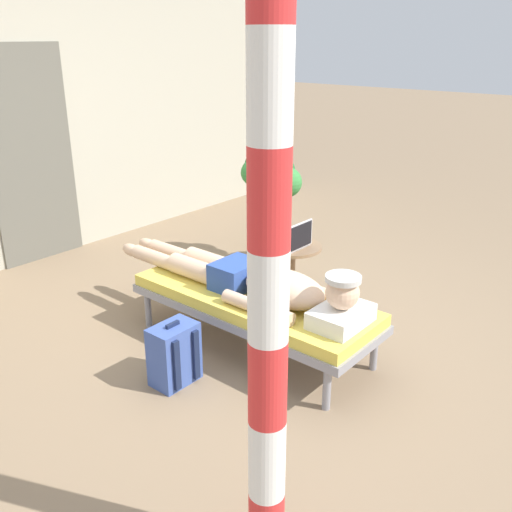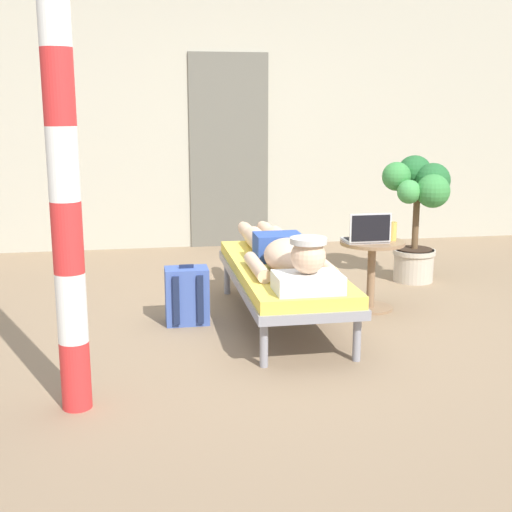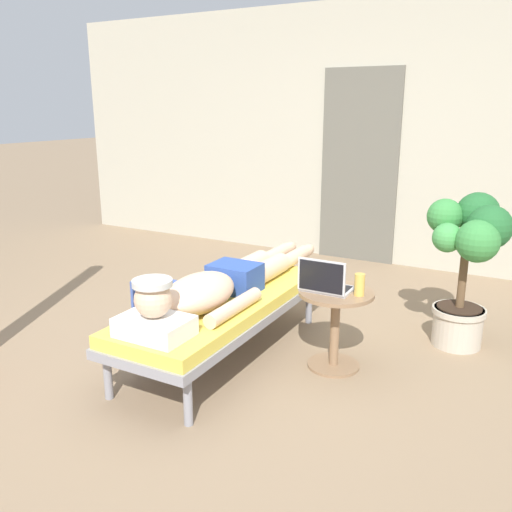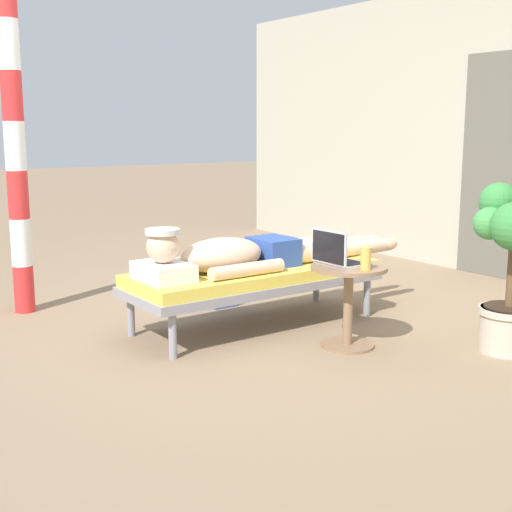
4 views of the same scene
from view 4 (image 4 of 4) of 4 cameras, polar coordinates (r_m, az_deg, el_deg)
The scene contains 10 objects.
ground_plane at distance 4.70m, azimuth -0.37°, elevation -6.33°, with size 40.00×40.00×0.00m, color #8C7256.
house_wall_back at distance 6.74m, azimuth 20.35°, elevation 9.77°, with size 7.60×0.20×2.70m, color #B2AD99.
house_door_panel at distance 6.66m, azimuth 19.67°, elevation 6.96°, with size 0.84×0.03×2.04m, color #625F54.
lounge_chair at distance 4.77m, azimuth -0.10°, elevation -1.80°, with size 0.67×1.82×0.42m.
person_reclining at distance 4.71m, azimuth -0.50°, elevation 0.20°, with size 0.53×2.17×0.33m.
side_table at distance 4.35m, azimuth 7.66°, elevation -2.97°, with size 0.48×0.48×0.52m.
laptop at distance 4.31m, azimuth 6.69°, elevation 0.00°, with size 0.31×0.24×0.23m.
drink_glass at distance 4.19m, azimuth 9.09°, elevation -0.21°, with size 0.06×0.06×0.14m, color gold.
backpack at distance 5.40m, azimuth -3.32°, elevation -1.98°, with size 0.30×0.26×0.42m.
porch_post at distance 5.34m, azimuth -19.34°, elevation 8.60°, with size 0.15×0.15×2.48m.
Camera 4 is at (3.67, -2.61, 1.37)m, focal length 48.28 mm.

